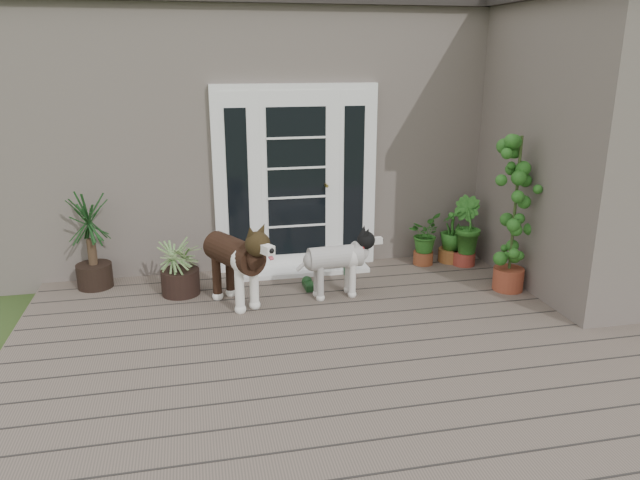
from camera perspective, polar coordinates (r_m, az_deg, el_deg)
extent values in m
cube|color=#6B5B4C|center=(5.42, 4.13, -10.55)|extent=(6.20, 4.60, 0.12)
cube|color=#665E54|center=(9.01, -3.34, 10.54)|extent=(7.40, 4.00, 3.10)
cube|color=#2D2826|center=(8.98, -3.53, 21.06)|extent=(7.60, 4.20, 0.20)
cube|color=#665E54|center=(7.20, 24.70, 7.39)|extent=(1.60, 2.40, 3.10)
cube|color=white|center=(7.04, -2.27, 5.79)|extent=(1.90, 0.14, 2.15)
cube|color=white|center=(7.13, -1.89, -2.82)|extent=(1.60, 0.40, 0.05)
imported|color=#205A19|center=(7.42, 9.78, -0.28)|extent=(0.57, 0.57, 0.53)
imported|color=#1D611B|center=(7.49, 13.55, -0.02)|extent=(0.51, 0.51, 0.62)
imported|color=#215618|center=(7.59, 12.30, -0.09)|extent=(0.45, 0.45, 0.52)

